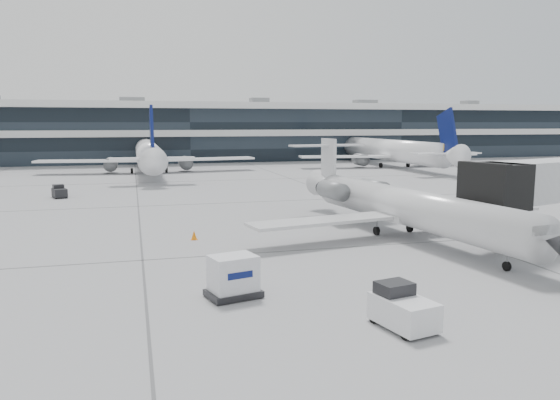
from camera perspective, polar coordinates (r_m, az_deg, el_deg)
name	(u,v)px	position (r m, az deg, el deg)	size (l,w,h in m)	color
ground	(316,249)	(32.60, 3.76, -5.16)	(220.00, 220.00, 0.00)	gray
terminal	(185,135)	(112.51, -9.93, 6.74)	(170.00, 22.00, 10.00)	black
bg_jet_center	(149,172)	(85.37, -13.53, 2.87)	(32.00, 40.00, 9.60)	white
bg_jet_right	(389,166)	(95.25, 11.32, 3.46)	(32.00, 40.00, 9.60)	white
regional_jet	(403,205)	(36.70, 12.70, -0.51)	(21.32, 26.62, 6.15)	silver
baggage_tug	(402,309)	(20.85, 12.65, -11.02)	(1.96, 2.75, 1.59)	white
cargo_uld	(233,277)	(23.73, -4.91, -8.00)	(2.53, 2.11, 1.79)	black
traffic_cone	(194,235)	(35.51, -8.97, -3.67)	(0.46, 0.46, 0.60)	orange
far_tug	(59,192)	(58.93, -22.06, 0.80)	(1.74, 2.28, 1.28)	black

